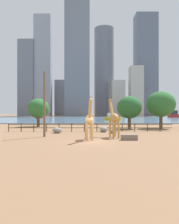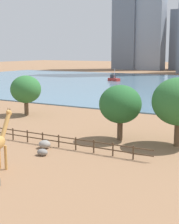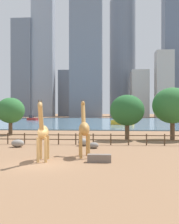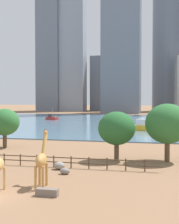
% 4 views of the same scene
% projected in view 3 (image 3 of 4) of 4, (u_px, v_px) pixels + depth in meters
% --- Properties ---
extents(ground_plane, '(400.00, 400.00, 0.00)m').
position_uv_depth(ground_plane, '(97.00, 121.00, 100.13)').
color(ground_plane, '#8C6647').
extents(harbor_water, '(180.00, 86.00, 0.20)m').
position_uv_depth(harbor_water, '(97.00, 121.00, 97.14)').
color(harbor_water, slate).
rests_on(harbor_water, ground).
extents(giraffe_tall, '(1.23, 3.60, 4.97)m').
position_uv_depth(giraffe_tall, '(84.00, 129.00, 23.95)').
color(giraffe_tall, '#C18C47').
rests_on(giraffe_tall, ground).
extents(giraffe_companion, '(1.06, 3.15, 4.77)m').
position_uv_depth(giraffe_companion, '(43.00, 132.00, 21.82)').
color(giraffe_companion, tan).
rests_on(giraffe_companion, ground).
extents(boulder_near_fence, '(1.40, 1.09, 0.82)m').
position_uv_depth(boulder_near_fence, '(18.00, 143.00, 30.08)').
color(boulder_near_fence, gray).
rests_on(boulder_near_fence, ground).
extents(boulder_by_pole, '(1.07, 0.84, 0.63)m').
position_uv_depth(boulder_by_pole, '(94.00, 145.00, 29.08)').
color(boulder_by_pole, gray).
rests_on(boulder_by_pole, ground).
extents(boulder_small, '(1.22, 1.10, 0.82)m').
position_uv_depth(boulder_small, '(83.00, 142.00, 31.19)').
color(boulder_small, gray).
rests_on(boulder_small, ground).
extents(feeding_trough, '(1.80, 0.60, 0.60)m').
position_uv_depth(feeding_trough, '(99.00, 158.00, 21.34)').
color(feeding_trough, '#72665B').
rests_on(feeding_trough, ground).
extents(enclosure_fence, '(26.12, 0.14, 1.30)m').
position_uv_depth(enclosure_fence, '(63.00, 138.00, 32.37)').
color(enclosure_fence, '#4C3826').
rests_on(enclosure_fence, ground).
extents(tree_left_large, '(5.36, 5.36, 7.01)m').
position_uv_depth(tree_left_large, '(172.00, 106.00, 37.57)').
color(tree_left_large, brown).
rests_on(tree_left_large, ground).
extents(tree_center_broad, '(4.58, 4.58, 6.03)m').
position_uv_depth(tree_center_broad, '(127.00, 110.00, 37.39)').
color(tree_center_broad, brown).
rests_on(tree_center_broad, ground).
extents(tree_right_tall, '(4.57, 4.57, 6.00)m').
position_uv_depth(tree_right_tall, '(10.00, 111.00, 45.33)').
color(tree_right_tall, brown).
rests_on(tree_right_tall, ground).
extents(boat_ferry, '(6.20, 3.66, 2.57)m').
position_uv_depth(boat_ferry, '(122.00, 121.00, 73.38)').
color(boat_ferry, gold).
rests_on(boat_ferry, harbor_water).
extents(boat_tug, '(4.65, 3.29, 3.96)m').
position_uv_depth(boat_tug, '(32.00, 118.00, 105.35)').
color(boat_tug, '#B22D28').
rests_on(boat_tug, harbor_water).
extents(skyline_tower_needle, '(9.66, 15.99, 26.69)m').
position_uv_depth(skyline_tower_needle, '(139.00, 94.00, 162.99)').
color(skyline_tower_needle, '#B7B2A8').
rests_on(skyline_tower_needle, ground).
extents(skyline_block_central, '(9.39, 9.83, 36.62)m').
position_uv_depth(skyline_block_central, '(164.00, 84.00, 155.14)').
color(skyline_block_central, '#B7B2A8').
rests_on(skyline_block_central, ground).
extents(skyline_tower_glass, '(17.87, 9.10, 100.93)m').
position_uv_depth(skyline_tower_glass, '(86.00, 27.00, 155.84)').
color(skyline_tower_glass, slate).
rests_on(skyline_tower_glass, ground).
extents(skyline_block_left, '(16.84, 12.56, 79.51)m').
position_uv_depth(skyline_block_left, '(178.00, 50.00, 165.20)').
color(skyline_block_left, slate).
rests_on(skyline_block_left, ground).
extents(skyline_block_right, '(13.54, 8.77, 81.12)m').
position_uv_depth(skyline_block_right, '(43.00, 52.00, 176.54)').
color(skyline_block_right, '#939EAD').
rests_on(skyline_block_right, ground).
extents(skyline_tower_short, '(16.46, 16.46, 73.71)m').
position_uv_depth(skyline_tower_short, '(123.00, 59.00, 180.36)').
color(skyline_tower_short, slate).
rests_on(skyline_tower_short, ground).
extents(skyline_block_wide, '(14.35, 11.95, 29.95)m').
position_uv_depth(skyline_block_wide, '(70.00, 94.00, 185.29)').
color(skyline_block_wide, slate).
rests_on(skyline_block_wide, ground).
extents(skyline_tower_far, '(12.50, 11.04, 60.74)m').
position_uv_depth(skyline_tower_far, '(23.00, 69.00, 177.29)').
color(skyline_tower_far, slate).
rests_on(skyline_tower_far, ground).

